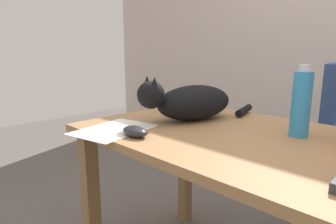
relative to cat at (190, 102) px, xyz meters
The scene contains 5 objects.
desk 0.56m from the cat, ahead, with size 1.70×0.74×0.71m.
cat is the anchor object (origin of this frame).
computer_mouse 0.33m from the cat, 86.19° to the right, with size 0.11×0.06×0.04m, color #232328.
paper_sheet 0.35m from the cat, 107.81° to the right, with size 0.21×0.30×0.00m, color white.
water_bottle 0.43m from the cat, 10.73° to the left, with size 0.06×0.06×0.25m.
Camera 1 is at (0.24, -0.88, 1.00)m, focal length 30.41 mm.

